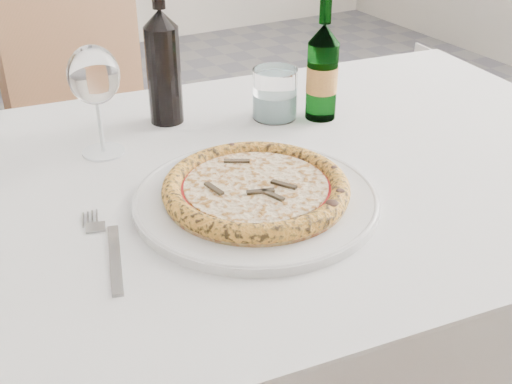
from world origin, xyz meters
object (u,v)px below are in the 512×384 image
Objects in this scene: wine_glass at (94,78)px; wine_bottle at (163,65)px; beer_bottle at (322,72)px; tumbler at (275,97)px; pizza at (256,188)px; plate at (256,199)px; dining_table at (227,222)px; chair_far at (105,121)px.

wine_glass is 0.17m from wine_bottle.
wine_glass is at bearing 172.97° from beer_bottle.
tumbler is 0.42× the size of beer_bottle.
pizza is 1.46× the size of wine_glass.
plate is 0.02m from pizza.
wine_bottle is at bearing 156.16° from tumbler.
dining_table is 0.34m from beer_bottle.
tumbler is (0.19, 0.17, 0.13)m from dining_table.
dining_table is 16.13× the size of tumbler.
chair_far is at bearing 87.77° from dining_table.
pizza is 0.36m from wine_bottle.
tumbler is (0.19, 0.27, 0.01)m from pizza.
chair_far is at bearing 103.53° from tumbler.
wine_bottle is at bearing 89.50° from dining_table.
tumbler is at bearing -23.84° from wine_bottle.
dining_table is at bearing -50.24° from wine_glass.
dining_table is 5.99× the size of wine_bottle.
dining_table is 0.32m from wine_bottle.
wine_bottle is (0.15, 0.07, -0.03)m from wine_glass.
chair_far is 3.64× the size of wine_bottle.
pizza is at bearing -90.00° from dining_table.
wine_glass is at bearing 117.88° from plate.
wine_bottle is at bearing 89.65° from pizza.
plate is 0.36m from beer_bottle.
chair_far is 0.95m from plate.
dining_table is at bearing -90.50° from wine_bottle.
wine_bottle is (-0.03, -0.57, 0.33)m from chair_far.
pizza is 0.33m from wine_glass.
wine_glass reaches higher than dining_table.
beer_bottle is at bearing -71.45° from chair_far.
pizza is 1.22× the size of beer_bottle.
dining_table is 6.79× the size of beer_bottle.
chair_far is at bearing 88.01° from pizza.
chair_far is (0.03, 0.82, -0.13)m from dining_table.
wine_bottle reaches higher than plate.
wine_glass is at bearing -153.15° from wine_bottle.
tumbler reaches higher than dining_table.
beer_bottle reaches higher than tumbler.
chair_far reaches higher than pizza.
wine_bottle is (0.00, 0.35, 0.10)m from plate.
plate is 0.34m from wine_glass.
wine_glass is 0.83× the size of beer_bottle.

